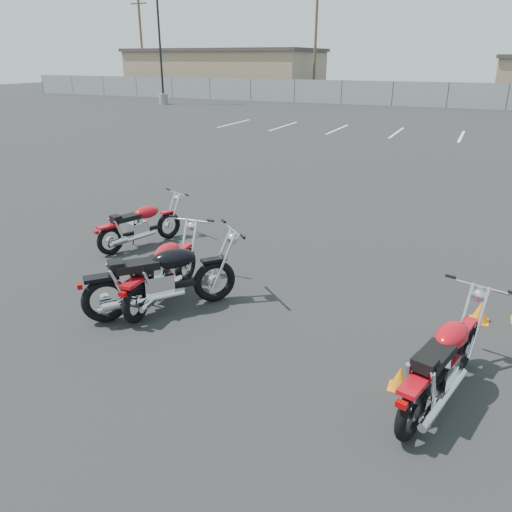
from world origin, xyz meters
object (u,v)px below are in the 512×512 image
at_px(motorcycle_second_black, 161,279).
at_px(motorcycle_rear_red, 443,364).
at_px(motorcycle_front_red, 140,225).
at_px(motorcycle_third_red, 162,272).

relative_size(motorcycle_second_black, motorcycle_rear_red, 0.96).
xyz_separation_m(motorcycle_second_black, motorcycle_rear_red, (3.86, -0.49, -0.05)).
distance_m(motorcycle_front_red, motorcycle_third_red, 2.50).
bearing_deg(motorcycle_third_red, motorcycle_front_red, 134.34).
height_order(motorcycle_second_black, motorcycle_rear_red, motorcycle_second_black).
bearing_deg(motorcycle_rear_red, motorcycle_front_red, 155.94).
bearing_deg(motorcycle_rear_red, motorcycle_second_black, 172.72).
relative_size(motorcycle_front_red, motorcycle_second_black, 0.94).
bearing_deg(motorcycle_third_red, motorcycle_rear_red, -11.22).
height_order(motorcycle_front_red, motorcycle_third_red, motorcycle_third_red).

